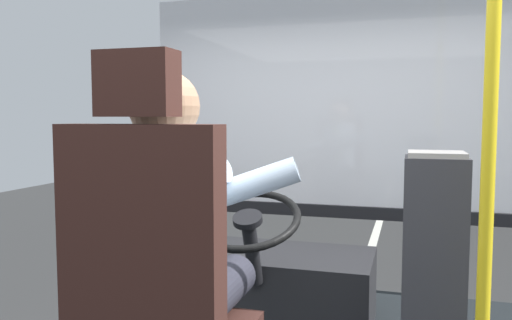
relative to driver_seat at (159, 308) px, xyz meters
name	(u,v)px	position (x,y,z in m)	size (l,w,h in m)	color
ground	(384,209)	(0.23, 9.23, -1.28)	(18.00, 44.00, 0.06)	#303030
driver_seat	(159,308)	(0.00, 0.00, 0.00)	(0.48, 0.48, 1.32)	black
bus_driver	(174,234)	(0.00, 0.11, 0.20)	(0.75, 0.57, 0.82)	#282833
steering_console	(270,285)	(0.00, 1.29, -0.34)	(1.10, 0.94, 0.77)	black
handrail_pole	(490,121)	(0.95, 0.38, 0.56)	(0.04, 0.04, 2.25)	yellow
fare_box	(433,277)	(0.82, 0.77, -0.06)	(0.24, 0.25, 1.00)	#333338
windshield_panel	(333,130)	(0.23, 2.05, 0.49)	(2.50, 0.08, 1.48)	white
street_tree	(279,22)	(-2.67, 12.01, 3.05)	(2.99, 2.99, 5.84)	#4C3828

